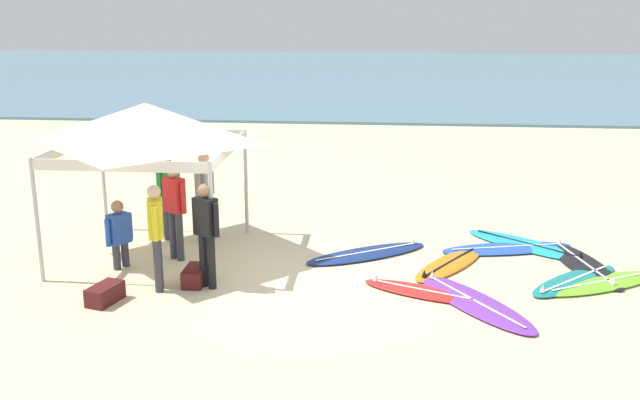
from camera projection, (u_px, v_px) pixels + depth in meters
ground_plane at (293, 282)px, 12.01m from camera, size 80.00×80.00×0.00m
sea at (363, 75)px, 44.25m from camera, size 80.00×36.00×0.10m
canopy_tent at (147, 124)px, 12.64m from camera, size 2.97×2.97×2.75m
surfboard_orange at (449, 264)px, 12.70m from camera, size 1.62×2.10×0.19m
surfboard_teal at (575, 281)px, 11.95m from camera, size 1.96×1.92×0.19m
surfboard_red at (421, 291)px, 11.52m from camera, size 1.99×1.26×0.19m
surfboard_purple at (474, 302)px, 11.11m from camera, size 2.00×2.54×0.19m
surfboard_navy at (367, 253)px, 13.24m from camera, size 2.39×1.84×0.19m
surfboard_cyan at (528, 245)px, 13.67m from camera, size 2.38×2.18×0.19m
surfboard_black at (585, 265)px, 12.66m from camera, size 1.15×2.47×0.19m
surfboard_lime at (601, 283)px, 11.85m from camera, size 2.36×1.67×0.19m
surfboard_blue at (507, 248)px, 13.50m from camera, size 2.57×1.26×0.19m
person_black at (206, 228)px, 11.53m from camera, size 0.48×0.38×1.71m
person_red at (175, 206)px, 12.78m from camera, size 0.47×0.38×1.71m
person_green at (169, 189)px, 13.91m from camera, size 0.38×0.47×1.71m
person_grey at (205, 190)px, 13.86m from camera, size 0.30×0.54×1.71m
person_yellow at (156, 230)px, 11.42m from camera, size 0.31×0.53×1.71m
person_blue at (119, 231)px, 12.45m from camera, size 0.38×0.48×1.20m
gear_bag_near_tent at (195, 276)px, 11.88m from camera, size 0.32×0.60×0.28m
gear_bag_by_pole at (105, 294)px, 11.15m from camera, size 0.48×0.67×0.28m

